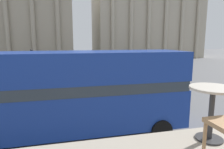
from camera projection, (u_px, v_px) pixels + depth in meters
name	position (u px, v px, depth m)	size (l,w,h in m)	color
double_decker_bus	(77.00, 91.00, 9.12)	(10.05, 2.75, 4.04)	black
cafe_dining_table	(212.00, 101.00, 2.64)	(0.60, 0.60, 0.73)	#2D2D30
plaza_building_left	(2.00, 13.00, 43.68)	(30.57, 13.44, 21.01)	#A39984
plaza_building_right	(145.00, 23.00, 56.58)	(29.00, 16.29, 18.95)	#B2A893
traffic_light_near	(26.00, 77.00, 13.31)	(0.42, 0.24, 3.26)	black
traffic_light_mid	(25.00, 64.00, 19.79)	(0.42, 0.24, 3.39)	black
traffic_light_far	(32.00, 58.00, 27.82)	(0.42, 0.24, 3.39)	black
car_white	(69.00, 73.00, 24.09)	(4.20, 1.93, 1.35)	black
car_maroon	(63.00, 70.00, 26.57)	(4.20, 1.93, 1.35)	black
pedestrian_red	(55.00, 61.00, 34.92)	(0.32, 0.32, 1.82)	#282B33
pedestrian_yellow	(75.00, 61.00, 34.95)	(0.32, 0.32, 1.82)	#282B33
pedestrian_grey	(18.00, 86.00, 16.17)	(0.32, 0.32, 1.65)	#282B33
pedestrian_white	(57.00, 77.00, 19.75)	(0.32, 0.32, 1.66)	#282B33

